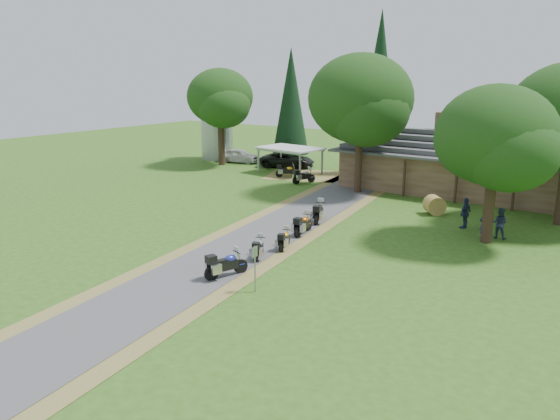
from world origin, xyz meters
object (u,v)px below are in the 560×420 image
Objects in this scene: car_white_sedan at (239,154)px; motorcycle_row_a at (226,263)px; motorcycle_row_e at (319,211)px; carport at (290,160)px; motorcycle_row_d at (303,223)px; motorcycle_row_c at (285,238)px; motorcycle_carport_b at (304,175)px; motorcycle_carport_a at (287,170)px; lodge at (475,162)px; hay_bale at (434,205)px; silo at (217,127)px; car_dark_suv at (287,156)px; motorcycle_row_b at (259,247)px.

car_white_sedan is 33.59m from motorcycle_row_a.
car_white_sedan is at bearing 30.63° from motorcycle_row_e.
carport is 20.14m from motorcycle_row_d.
motorcycle_row_d is (-0.60, 2.84, 0.10)m from motorcycle_row_c.
carport is 4.93m from motorcycle_carport_b.
motorcycle_carport_a is (-11.60, 17.35, 0.07)m from motorcycle_row_c.
motorcycle_row_e is 1.11× the size of motorcycle_carport_a.
lodge reaches higher than hay_bale.
lodge reaches higher than motorcycle_row_d.
silo is at bearing 67.03° from car_white_sedan.
motorcycle_carport_a is (0.87, -1.74, -0.60)m from carport.
silo reaches higher than carport.
motorcycle_row_d is (-0.79, 7.96, -0.02)m from motorcycle_row_a.
motorcycle_row_b is at bearing -169.19° from car_dark_suv.
car_white_sedan is 29.60m from motorcycle_row_c.
motorcycle_carport_b is at bearing -67.36° from motorcycle_carport_a.
car_dark_suv is (5.92, 0.47, 0.19)m from car_white_sedan.
motorcycle_row_b is at bearing -98.19° from motorcycle_carport_a.
motorcycle_row_d is at bearing -39.17° from silo.
silo is 3.76× the size of motorcycle_carport_a.
lodge is 23.01m from motorcycle_row_b.
car_white_sedan is 24.76m from motorcycle_row_e.
carport reaches higher than motorcycle_carport_b.
car_white_sedan is 9.77m from motorcycle_carport_a.
motorcycle_row_d is at bearing -124.77° from motorcycle_carport_b.
hay_bale is at bearing -83.96° from motorcycle_carport_b.
motorcycle_carport_a is 3.17m from motorcycle_carport_b.
motorcycle_row_a is (12.66, -24.22, -0.55)m from carport.
lodge is at bearing 89.13° from hay_bale.
car_dark_suv is 26.24m from motorcycle_row_c.
motorcycle_row_b is 0.92× the size of motorcycle_carport_a.
car_white_sedan is at bearing 57.01° from motorcycle_row_a.
carport reaches higher than motorcycle_row_d.
motorcycle_row_b is (23.88, -24.04, -2.94)m from silo.
motorcycle_row_d reaches higher than hay_bale.
lodge is 12.83× the size of motorcycle_row_c.
car_white_sedan is at bearing 39.12° from motorcycle_row_d.
car_white_sedan reaches higher than hay_bale.
motorcycle_row_c is at bearing -166.47° from car_dark_suv.
motorcycle_row_a is at bearing -55.67° from carport.
motorcycle_row_c is at bearing -148.80° from car_white_sedan.
motorcycle_carport_b is at bearing 163.14° from hay_bale.
car_dark_suv is at bearing 66.96° from motorcycle_carport_b.
motorcycle_row_d is at bearing -163.84° from car_dark_suv.
car_white_sedan is (-24.81, 0.91, -1.50)m from lodge.
motorcycle_carport_b is (-13.11, -4.59, -1.76)m from lodge.
motorcycle_row_d is at bearing -47.13° from carport.
motorcycle_carport_b is at bearing -160.71° from lodge.
car_dark_suv is 5.39m from motorcycle_carport_a.
silo reaches higher than car_dark_suv.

